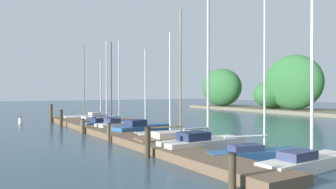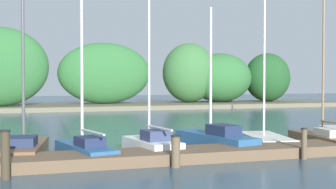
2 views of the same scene
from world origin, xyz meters
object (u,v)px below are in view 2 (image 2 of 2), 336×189
(sailboat_4, at_px, (151,144))
(mooring_piling_1, at_px, (5,155))
(sailboat_6, at_px, (265,138))
(sailboat_3, at_px, (84,147))
(sailboat_2, at_px, (23,146))
(sailboat_7, at_px, (325,137))
(sailboat_5, at_px, (213,138))
(mooring_piling_3, at_px, (304,143))
(mooring_piling_2, at_px, (176,151))

(sailboat_4, height_order, mooring_piling_1, sailboat_4)
(sailboat_6, bearing_deg, sailboat_3, 109.35)
(sailboat_2, bearing_deg, mooring_piling_1, -177.91)
(sailboat_7, xyz_separation_m, mooring_piling_1, (-11.83, -2.77, 0.33))
(sailboat_3, height_order, sailboat_4, sailboat_3)
(sailboat_4, xyz_separation_m, sailboat_5, (2.61, 0.61, 0.00))
(sailboat_2, distance_m, sailboat_4, 4.32)
(sailboat_6, distance_m, mooring_piling_3, 3.43)
(sailboat_6, xyz_separation_m, sailboat_7, (2.22, -0.86, 0.06))
(sailboat_5, relative_size, sailboat_6, 0.88)
(sailboat_4, xyz_separation_m, mooring_piling_1, (-4.61, -2.64, 0.26))
(sailboat_5, relative_size, mooring_piling_2, 5.61)
(mooring_piling_2, relative_size, mooring_piling_3, 0.93)
(sailboat_6, relative_size, mooring_piling_2, 6.38)
(sailboat_4, bearing_deg, mooring_piling_2, 172.28)
(sailboat_7, distance_m, mooring_piling_3, 3.72)
(mooring_piling_1, height_order, mooring_piling_3, mooring_piling_1)
(sailboat_2, height_order, sailboat_7, sailboat_7)
(mooring_piling_1, relative_size, mooring_piling_2, 1.35)
(sailboat_5, xyz_separation_m, sailboat_6, (2.39, 0.37, -0.13))
(sailboat_6, relative_size, mooring_piling_1, 4.73)
(sailboat_2, distance_m, mooring_piling_1, 3.70)
(sailboat_3, bearing_deg, sailboat_5, -95.91)
(sailboat_2, xyz_separation_m, sailboat_7, (11.42, -0.90, -0.03))
(sailboat_3, distance_m, mooring_piling_1, 3.49)
(sailboat_2, bearing_deg, mooring_piling_3, -103.00)
(sailboat_4, distance_m, mooring_piling_2, 2.42)
(sailboat_2, relative_size, mooring_piling_2, 7.03)
(sailboat_6, relative_size, sailboat_7, 0.89)
(sailboat_4, relative_size, sailboat_5, 1.15)
(sailboat_5, distance_m, mooring_piling_3, 3.55)
(sailboat_6, height_order, mooring_piling_1, sailboat_6)
(sailboat_6, height_order, sailboat_7, sailboat_7)
(sailboat_3, height_order, mooring_piling_1, sailboat_3)
(sailboat_4, bearing_deg, sailboat_6, -88.54)
(sailboat_3, height_order, sailboat_5, sailboat_3)
(mooring_piling_2, bearing_deg, sailboat_5, 50.16)
(sailboat_6, bearing_deg, sailboat_5, 110.20)
(sailboat_5, xyz_separation_m, mooring_piling_3, (1.88, -3.01, 0.13))
(mooring_piling_2, bearing_deg, sailboat_4, 91.98)
(sailboat_3, relative_size, mooring_piling_1, 5.04)
(sailboat_2, height_order, sailboat_5, sailboat_2)
(sailboat_7, relative_size, mooring_piling_2, 7.17)
(sailboat_4, height_order, mooring_piling_2, sailboat_4)
(mooring_piling_1, bearing_deg, sailboat_7, 13.16)
(mooring_piling_3, bearing_deg, sailboat_7, 42.80)
(mooring_piling_1, bearing_deg, mooring_piling_2, 2.64)
(sailboat_7, bearing_deg, sailboat_6, 75.39)
(sailboat_4, distance_m, sailboat_7, 7.22)
(mooring_piling_2, bearing_deg, sailboat_2, 141.13)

